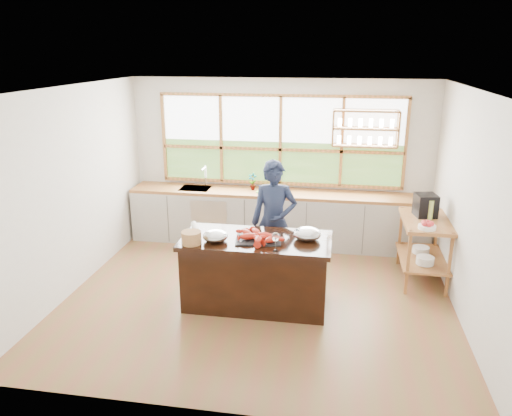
% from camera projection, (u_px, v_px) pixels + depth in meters
% --- Properties ---
extents(ground_plane, '(5.00, 5.00, 0.00)m').
position_uv_depth(ground_plane, '(259.00, 296.00, 6.64)').
color(ground_plane, brown).
extents(room_shell, '(5.02, 4.52, 2.71)m').
position_uv_depth(room_shell, '(267.00, 159.00, 6.58)').
color(room_shell, silver).
rests_on(room_shell, ground_plane).
extents(back_counter, '(4.90, 0.63, 0.90)m').
position_uv_depth(back_counter, '(276.00, 217.00, 8.32)').
color(back_counter, '#B6B3AB').
rests_on(back_counter, ground_plane).
extents(right_shelf_unit, '(0.62, 1.10, 0.90)m').
position_uv_depth(right_shelf_unit, '(424.00, 240.00, 6.94)').
color(right_shelf_unit, olive).
rests_on(right_shelf_unit, ground_plane).
extents(island, '(1.85, 0.90, 0.90)m').
position_uv_depth(island, '(256.00, 271.00, 6.31)').
color(island, black).
rests_on(island, ground_plane).
extents(cook, '(0.65, 0.45, 1.72)m').
position_uv_depth(cook, '(274.00, 222.00, 6.87)').
color(cook, '#19223C').
rests_on(cook, ground_plane).
extents(potted_plant, '(0.16, 0.12, 0.28)m').
position_uv_depth(potted_plant, '(253.00, 181.00, 8.26)').
color(potted_plant, slate).
rests_on(potted_plant, back_counter).
extents(cutting_board, '(0.43, 0.35, 0.01)m').
position_uv_depth(cutting_board, '(270.00, 191.00, 8.20)').
color(cutting_board, '#6ECD44').
rests_on(cutting_board, back_counter).
extents(espresso_machine, '(0.33, 0.34, 0.31)m').
position_uv_depth(espresso_machine, '(426.00, 205.00, 6.96)').
color(espresso_machine, black).
rests_on(espresso_machine, right_shelf_unit).
extents(wine_bottle, '(0.09, 0.09, 0.27)m').
position_uv_depth(wine_bottle, '(431.00, 210.00, 6.83)').
color(wine_bottle, '#A3BB52').
rests_on(wine_bottle, right_shelf_unit).
extents(fruit_bowl, '(0.23, 0.23, 0.11)m').
position_uv_depth(fruit_bowl, '(427.00, 226.00, 6.49)').
color(fruit_bowl, white).
rests_on(fruit_bowl, right_shelf_unit).
extents(slate_board, '(0.60, 0.47, 0.02)m').
position_uv_depth(slate_board, '(258.00, 240.00, 6.11)').
color(slate_board, black).
rests_on(slate_board, island).
extents(lobster_pile, '(0.55, 0.48, 0.08)m').
position_uv_depth(lobster_pile, '(258.00, 236.00, 6.09)').
color(lobster_pile, red).
rests_on(lobster_pile, slate_board).
extents(mixing_bowl_left, '(0.31, 0.31, 0.15)m').
position_uv_depth(mixing_bowl_left, '(215.00, 236.00, 6.07)').
color(mixing_bowl_left, '#AFB2B6').
rests_on(mixing_bowl_left, island).
extents(mixing_bowl_right, '(0.34, 0.34, 0.17)m').
position_uv_depth(mixing_bowl_right, '(307.00, 234.00, 6.12)').
color(mixing_bowl_right, '#AFB2B6').
rests_on(mixing_bowl_right, island).
extents(wine_glass, '(0.08, 0.08, 0.22)m').
position_uv_depth(wine_glass, '(275.00, 238.00, 5.75)').
color(wine_glass, white).
rests_on(wine_glass, island).
extents(wicker_basket, '(0.24, 0.24, 0.15)m').
position_uv_depth(wicker_basket, '(191.00, 238.00, 5.98)').
color(wicker_basket, '#B67A4D').
rests_on(wicker_basket, island).
extents(parchment_roll, '(0.19, 0.31, 0.08)m').
position_uv_depth(parchment_roll, '(195.00, 228.00, 6.43)').
color(parchment_roll, white).
rests_on(parchment_roll, island).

